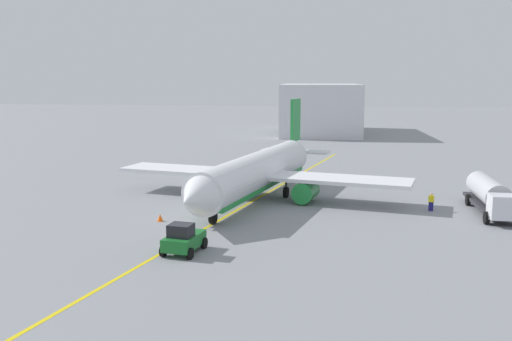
{
  "coord_description": "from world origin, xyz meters",
  "views": [
    {
      "loc": [
        56.26,
        8.08,
        12.25
      ],
      "look_at": [
        0.0,
        0.0,
        3.0
      ],
      "focal_mm": 39.74,
      "sensor_mm": 36.0,
      "label": 1
    }
  ],
  "objects_px": {
    "fuel_tanker": "(491,195)",
    "pushback_tug": "(183,239)",
    "safety_cone_nose": "(160,218)",
    "safety_cone_wingtip": "(170,229)",
    "airplane": "(258,173)",
    "refueling_worker": "(431,202)"
  },
  "relations": [
    {
      "from": "fuel_tanker",
      "to": "pushback_tug",
      "type": "relative_size",
      "value": 2.95
    },
    {
      "from": "safety_cone_nose",
      "to": "safety_cone_wingtip",
      "type": "relative_size",
      "value": 0.93
    },
    {
      "from": "safety_cone_wingtip",
      "to": "airplane",
      "type": "bearing_deg",
      "value": 160.07
    },
    {
      "from": "fuel_tanker",
      "to": "safety_cone_nose",
      "type": "relative_size",
      "value": 18.41
    },
    {
      "from": "fuel_tanker",
      "to": "safety_cone_wingtip",
      "type": "relative_size",
      "value": 17.07
    },
    {
      "from": "pushback_tug",
      "to": "safety_cone_nose",
      "type": "bearing_deg",
      "value": -152.4
    },
    {
      "from": "fuel_tanker",
      "to": "refueling_worker",
      "type": "xyz_separation_m",
      "value": [
        -0.31,
        -5.17,
        -0.91
      ]
    },
    {
      "from": "safety_cone_nose",
      "to": "safety_cone_wingtip",
      "type": "xyz_separation_m",
      "value": [
        3.51,
        1.96,
        0.02
      ]
    },
    {
      "from": "airplane",
      "to": "refueling_worker",
      "type": "distance_m",
      "value": 17.25
    },
    {
      "from": "refueling_worker",
      "to": "pushback_tug",
      "type": "bearing_deg",
      "value": -50.8
    },
    {
      "from": "airplane",
      "to": "safety_cone_nose",
      "type": "height_order",
      "value": "airplane"
    },
    {
      "from": "pushback_tug",
      "to": "safety_cone_nose",
      "type": "xyz_separation_m",
      "value": [
        -8.48,
        -4.43,
        -0.7
      ]
    },
    {
      "from": "fuel_tanker",
      "to": "safety_cone_wingtip",
      "type": "height_order",
      "value": "fuel_tanker"
    },
    {
      "from": "pushback_tug",
      "to": "airplane",
      "type": "bearing_deg",
      "value": 172.11
    },
    {
      "from": "pushback_tug",
      "to": "safety_cone_nose",
      "type": "height_order",
      "value": "pushback_tug"
    },
    {
      "from": "pushback_tug",
      "to": "fuel_tanker",
      "type": "bearing_deg",
      "value": 122.28
    },
    {
      "from": "fuel_tanker",
      "to": "safety_cone_wingtip",
      "type": "bearing_deg",
      "value": -68.62
    },
    {
      "from": "pushback_tug",
      "to": "refueling_worker",
      "type": "bearing_deg",
      "value": 129.2
    },
    {
      "from": "airplane",
      "to": "refueling_worker",
      "type": "xyz_separation_m",
      "value": [
        3.15,
        16.85,
        -1.89
      ]
    },
    {
      "from": "safety_cone_nose",
      "to": "safety_cone_wingtip",
      "type": "distance_m",
      "value": 4.02
    },
    {
      "from": "refueling_worker",
      "to": "fuel_tanker",
      "type": "bearing_deg",
      "value": 86.52
    },
    {
      "from": "fuel_tanker",
      "to": "pushback_tug",
      "type": "xyz_separation_m",
      "value": [
        15.58,
        -24.66,
        -0.73
      ]
    }
  ]
}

